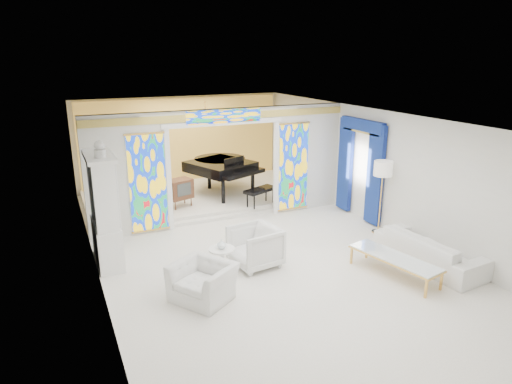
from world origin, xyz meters
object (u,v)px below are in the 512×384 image
coffee_table (395,258)px  grand_piano (222,166)px  tv_console (180,189)px  armchair_left (203,282)px  china_cabinet (104,211)px  armchair_right (255,247)px  sofa (429,250)px

coffee_table → grand_piano: (-1.26, 6.48, 0.62)m
tv_console → armchair_left: bearing=-118.7°
armchair_left → china_cabinet: bearing=176.7°
armchair_left → tv_console: (0.92, 4.84, 0.35)m
armchair_left → grand_piano: grand_piano is taller
china_cabinet → coffee_table: bearing=-31.1°
armchair_right → grand_piano: size_ratio=0.28×
armchair_left → tv_console: tv_console is taller
armchair_left → tv_console: size_ratio=1.33×
sofa → grand_piano: (-2.28, 6.38, 0.67)m
sofa → coffee_table: size_ratio=1.18×
armchair_right → grand_piano: bearing=160.0°
armchair_right → sofa: size_ratio=0.40×
armchair_left → armchair_right: 1.67m
coffee_table → china_cabinet: bearing=148.9°
armchair_left → tv_console: 4.94m
sofa → coffee_table: sofa is taller
coffee_table → tv_console: tv_console is taller
tv_console → armchair_right: bearing=-100.6°
sofa → grand_piano: bearing=15.2°
sofa → grand_piano: grand_piano is taller
armchair_left → armchair_right: size_ratio=1.11×
armchair_left → coffee_table: 3.86m
grand_piano → tv_console: bearing=-173.0°
sofa → coffee_table: 1.03m
coffee_table → sofa: bearing=5.5°
coffee_table → armchair_right: bearing=145.6°
armchair_right → tv_console: bearing=179.9°
china_cabinet → sofa: (6.17, -3.00, -0.82)m
coffee_table → tv_console: (-2.86, 5.60, 0.30)m
china_cabinet → armchair_right: 3.25m
china_cabinet → grand_piano: bearing=41.0°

